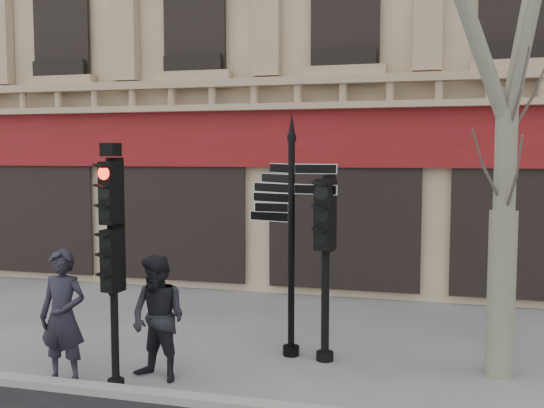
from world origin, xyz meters
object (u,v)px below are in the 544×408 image
at_px(traffic_signal_secondary, 326,235).
at_px(pedestrian_a, 63,317).
at_px(fingerpost, 291,194).
at_px(traffic_signal_main, 113,235).
at_px(pedestrian_b, 158,318).

relative_size(traffic_signal_secondary, pedestrian_a, 1.50).
xyz_separation_m(fingerpost, traffic_signal_main, (-2.07, -1.95, -0.46)).
relative_size(fingerpost, traffic_signal_secondary, 1.36).
distance_m(traffic_signal_main, traffic_signal_secondary, 3.22).
distance_m(traffic_signal_main, pedestrian_a, 1.44).
bearing_deg(fingerpost, traffic_signal_secondary, 14.14).
relative_size(fingerpost, pedestrian_b, 2.15).
height_order(traffic_signal_secondary, pedestrian_b, traffic_signal_secondary).
relative_size(traffic_signal_main, pedestrian_a, 1.78).
bearing_deg(pedestrian_b, traffic_signal_main, -122.54).
distance_m(pedestrian_a, pedestrian_b, 1.34).
bearing_deg(traffic_signal_main, fingerpost, 48.74).
xyz_separation_m(pedestrian_a, pedestrian_b, (1.26, 0.43, -0.05)).
bearing_deg(pedestrian_a, traffic_signal_main, -0.79).
bearing_deg(pedestrian_b, pedestrian_a, -146.73).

